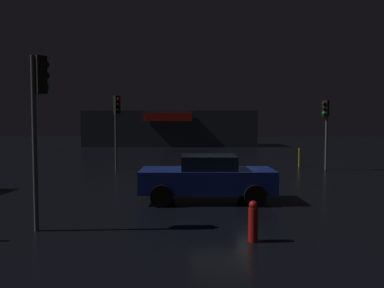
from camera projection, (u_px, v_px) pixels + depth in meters
The scene contains 8 objects.
ground_plane at pixel (221, 189), 15.20m from camera, with size 120.00×120.00×0.00m, color black.
store_building at pixel (171, 128), 44.71m from camera, with size 19.69×6.98×4.08m.
traffic_signal_main at pixel (117, 115), 21.31m from camera, with size 0.42×0.43×4.24m.
traffic_signal_cross_left at pixel (326, 119), 21.00m from camera, with size 0.42×0.42×3.95m.
traffic_signal_cross_right at pixel (39, 99), 9.14m from camera, with size 0.41×0.43×4.31m.
car_near at pixel (207, 177), 12.70m from camera, with size 4.55×2.09×1.58m.
fire_hydrant at pixel (253, 221), 8.36m from camera, with size 0.22×0.22×0.93m.
bollard_kerb_b at pixel (299, 158), 22.51m from camera, with size 0.11×0.11×1.17m, color gold.
Camera 1 is at (-1.05, -15.09, 2.66)m, focal length 34.84 mm.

